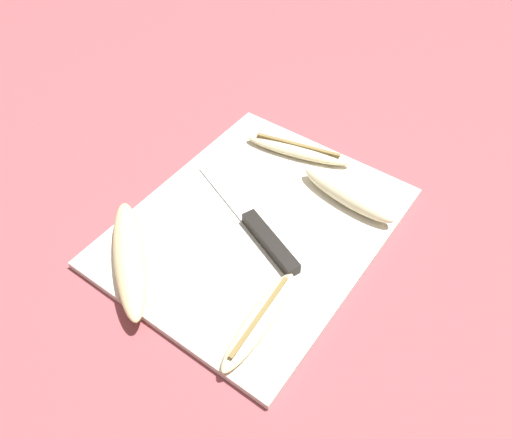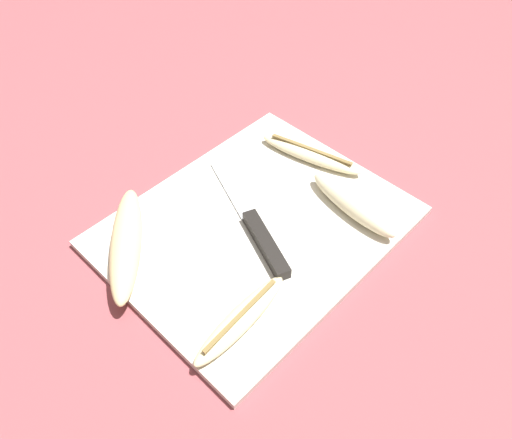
% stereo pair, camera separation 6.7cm
% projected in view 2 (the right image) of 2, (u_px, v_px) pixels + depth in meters
% --- Properties ---
extents(ground_plane, '(4.00, 4.00, 0.00)m').
position_uv_depth(ground_plane, '(256.00, 229.00, 0.73)').
color(ground_plane, '#93474C').
extents(cutting_board, '(0.41, 0.33, 0.01)m').
position_uv_depth(cutting_board, '(256.00, 227.00, 0.73)').
color(cutting_board, silver).
rests_on(cutting_board, ground_plane).
extents(knife, '(0.11, 0.24, 0.02)m').
position_uv_depth(knife, '(260.00, 234.00, 0.70)').
color(knife, black).
rests_on(knife, cutting_board).
extents(banana_pale_long, '(0.05, 0.16, 0.03)m').
position_uv_depth(banana_pale_long, '(353.00, 204.00, 0.73)').
color(banana_pale_long, beige).
rests_on(banana_pale_long, cutting_board).
extents(banana_soft_right, '(0.16, 0.04, 0.02)m').
position_uv_depth(banana_soft_right, '(241.00, 319.00, 0.61)').
color(banana_soft_right, beige).
rests_on(banana_soft_right, cutting_board).
extents(banana_mellow_near, '(0.16, 0.18, 0.03)m').
position_uv_depth(banana_mellow_near, '(126.00, 243.00, 0.68)').
color(banana_mellow_near, beige).
rests_on(banana_mellow_near, cutting_board).
extents(banana_cream_curved, '(0.07, 0.18, 0.02)m').
position_uv_depth(banana_cream_curved, '(311.00, 154.00, 0.81)').
color(banana_cream_curved, beige).
rests_on(banana_cream_curved, cutting_board).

